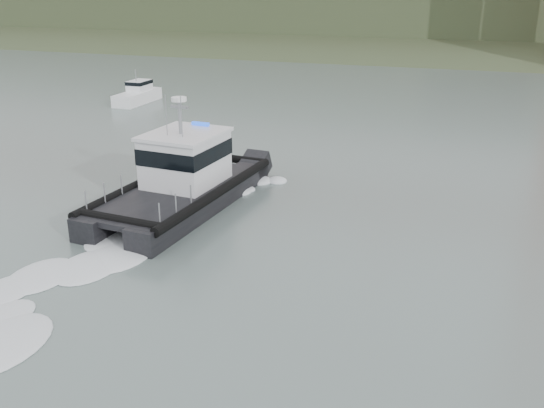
{
  "coord_description": "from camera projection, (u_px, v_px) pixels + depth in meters",
  "views": [
    {
      "loc": [
        7.26,
        -16.33,
        11.64
      ],
      "look_at": [
        -0.82,
        7.12,
        2.4
      ],
      "focal_mm": 40.0,
      "sensor_mm": 36.0,
      "label": 1
    }
  ],
  "objects": [
    {
      "name": "motorboat",
      "position": [
        138.0,
        94.0,
        60.32
      ],
      "size": [
        2.12,
        6.19,
        3.39
      ],
      "rotation": [
        0.0,
        0.0,
        -0.01
      ],
      "color": "white",
      "rests_on": "ground"
    },
    {
      "name": "patrol_boat",
      "position": [
        183.0,
        178.0,
        32.65
      ],
      "size": [
        5.59,
        12.95,
        6.13
      ],
      "rotation": [
        0.0,
        0.0,
        -0.08
      ],
      "color": "black",
      "rests_on": "ground"
    },
    {
      "name": "headlands",
      "position": [
        456.0,
        2.0,
        129.47
      ],
      "size": [
        500.0,
        105.36,
        27.12
      ],
      "color": "#344427",
      "rests_on": "ground"
    },
    {
      "name": "ground",
      "position": [
        227.0,
        341.0,
        20.74
      ],
      "size": [
        400.0,
        400.0,
        0.0
      ],
      "primitive_type": "plane",
      "color": "slate",
      "rests_on": "ground"
    }
  ]
}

